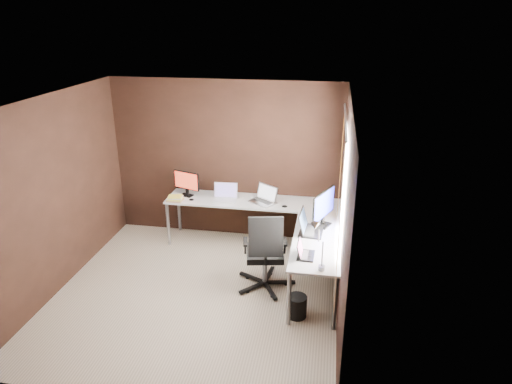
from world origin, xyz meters
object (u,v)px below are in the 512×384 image
monitor_right (324,206)px  office_chair (265,266)px  monitor_left (187,182)px  drawer_pedestal (313,241)px  laptop_silver (264,199)px  desk_lamp (317,240)px  laptop_black_big (308,227)px  laptop_white (225,196)px  wastebasket (297,306)px  laptop_black_small (304,253)px  book_stack (175,198)px

monitor_right → office_chair: bearing=148.2°
monitor_left → monitor_right: bearing=-0.6°
drawer_pedestal → laptop_silver: 0.97m
monitor_right → desk_lamp: bearing=-158.5°
laptop_black_big → desk_lamp: 0.94m
laptop_silver → laptop_white: bearing=-146.7°
drawer_pedestal → laptop_silver: (-0.77, 0.33, 0.48)m
laptop_silver → wastebasket: laptop_silver is taller
monitor_left → desk_lamp: (2.10, -1.82, 0.12)m
drawer_pedestal → laptop_white: bearing=166.3°
laptop_black_big → laptop_black_small: (-0.01, -0.66, -0.02)m
laptop_white → monitor_left: bearing=171.5°
laptop_black_big → wastebasket: (-0.05, -0.83, -0.65)m
monitor_left → laptop_black_big: size_ratio=0.97×
laptop_white → office_chair: bearing=-59.3°
desk_lamp → wastebasket: desk_lamp is taller
monitor_right → book_stack: bearing=101.0°
book_stack → desk_lamp: 2.74m
monitor_right → laptop_silver: 1.15m
laptop_silver → laptop_black_small: laptop_silver is taller
monitor_right → laptop_black_small: bearing=-169.0°
drawer_pedestal → book_stack: size_ratio=2.46×
laptop_white → office_chair: size_ratio=0.34×
laptop_black_small → office_chair: bearing=55.4°
laptop_black_small → office_chair: size_ratio=0.26×
monitor_right → laptop_black_small: 0.92m
monitor_left → laptop_white: 0.65m
laptop_black_big → monitor_right: bearing=-36.5°
book_stack → laptop_black_big: bearing=-18.8°
desk_lamp → drawer_pedestal: bearing=88.1°
monitor_left → laptop_silver: (1.23, -0.06, -0.17)m
laptop_white → book_stack: 0.76m
drawer_pedestal → wastebasket: size_ratio=2.20×
monitor_left → wastebasket: bearing=-24.8°
office_chair → wastebasket: size_ratio=4.02×
monitor_right → wastebasket: bearing=-169.3°
drawer_pedestal → wastebasket: (-0.11, -1.39, -0.16)m
book_stack → office_chair: 1.88m
laptop_black_small → book_stack: laptop_black_small is taller
laptop_white → office_chair: (0.80, -1.17, -0.46)m
monitor_right → laptop_silver: (-0.90, 0.67, -0.22)m
wastebasket → desk_lamp: bearing=-13.3°
monitor_right → desk_lamp: size_ratio=1.03×
drawer_pedestal → office_chair: (-0.58, -0.84, 0.02)m
monitor_left → office_chair: 1.98m
laptop_white → laptop_black_small: bearing=-53.3°
monitor_left → laptop_black_big: bearing=-7.5°
monitor_right → laptop_silver: size_ratio=1.20×
book_stack → desk_lamp: size_ratio=0.45×
office_chair → wastebasket: bearing=-60.0°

